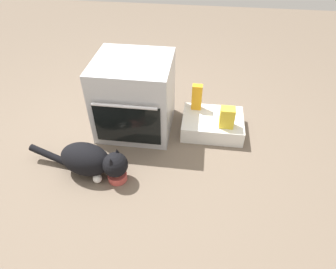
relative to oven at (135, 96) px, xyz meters
The scene contains 7 objects.
ground 0.51m from the oven, 81.79° to the right, with size 8.00×8.00×0.00m, color #6B5B4C.
oven is the anchor object (origin of this frame).
pantry_cabinet 0.73m from the oven, ahead, with size 0.53×0.41×0.14m, color white.
food_bowl 0.71m from the oven, 90.94° to the right, with size 0.14×0.14×0.09m.
cat 0.68m from the oven, 108.98° to the right, with size 0.84×0.32×0.27m.
snack_bag 0.80m from the oven, ahead, with size 0.12×0.09×0.18m, color yellow.
juice_carton 0.55m from the oven, 15.86° to the left, with size 0.09×0.06×0.24m, color orange.
Camera 1 is at (0.50, -1.66, 1.71)m, focal length 31.19 mm.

